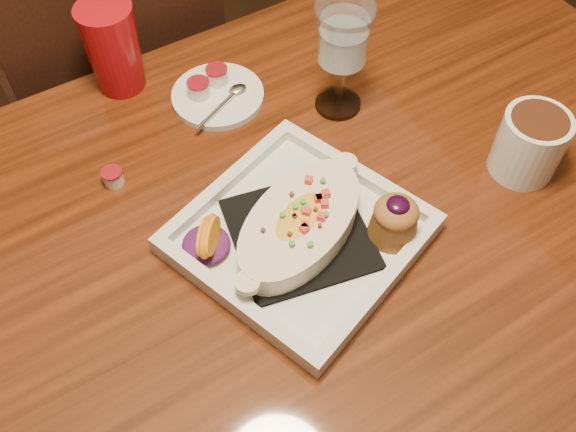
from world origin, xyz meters
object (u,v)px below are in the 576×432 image
table (267,280)px  plate (307,229)px  saucer (216,94)px  chair_far (122,99)px  goblet (343,41)px  coffee_mug (531,141)px  red_tumbler (113,48)px

table → plate: 0.14m
plate → saucer: size_ratio=2.42×
plate → saucer: plate is taller
chair_far → goblet: (0.23, -0.46, 0.37)m
coffee_mug → saucer: coffee_mug is taller
chair_far → plate: bearing=94.5°
chair_far → red_tumbler: chair_far is taller
goblet → red_tumbler: bearing=140.6°
plate → coffee_mug: (0.34, -0.05, 0.03)m
saucer → red_tumbler: 0.17m
plate → saucer: 0.31m
coffee_mug → plate: bearing=150.3°
table → coffee_mug: bearing=-11.0°
chair_far → goblet: bearing=117.1°
goblet → red_tumbler: size_ratio=1.24×
table → plate: size_ratio=4.14×
plate → goblet: bearing=27.6°
plate → coffee_mug: coffee_mug is taller
table → coffee_mug: size_ratio=11.40×
chair_far → coffee_mug: size_ratio=7.07×
plate → coffee_mug: size_ratio=2.76×
chair_far → coffee_mug: bearing=119.3°
table → plate: (0.05, -0.02, 0.12)m
chair_far → red_tumbler: bearing=79.9°
chair_far → coffee_mug: chair_far is taller
table → saucer: size_ratio=10.04×
table → goblet: size_ratio=8.16×
chair_far → plate: chair_far is taller
saucer → table: bearing=-104.7°
table → red_tumbler: bearing=95.9°
chair_far → goblet: 0.63m
coffee_mug → red_tumbler: (-0.44, 0.48, 0.02)m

